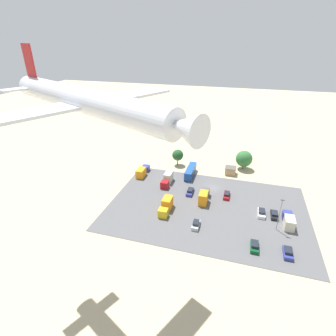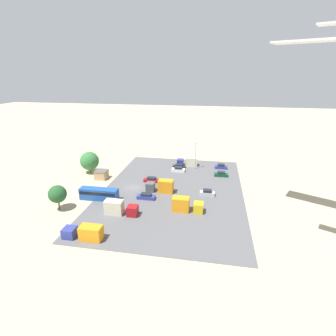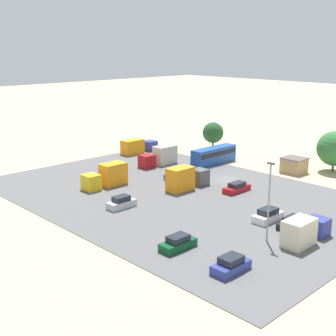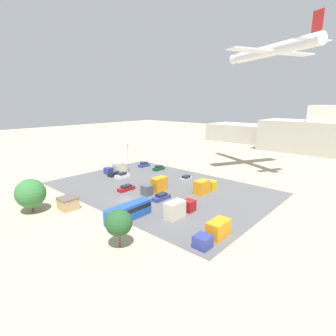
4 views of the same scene
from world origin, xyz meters
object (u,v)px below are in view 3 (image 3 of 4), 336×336
at_px(parked_car_0, 178,175).
at_px(parked_truck_2, 186,178).
at_px(parked_car_1, 231,265).
at_px(parked_truck_4, 304,231).
at_px(bus, 214,155).
at_px(parked_truck_0, 107,176).
at_px(parked_truck_1, 160,157).
at_px(parked_car_4, 121,203).
at_px(parked_truck_3, 137,146).
at_px(parked_car_2, 268,216).
at_px(parked_car_6, 178,243).
at_px(shed_building, 294,165).
at_px(parked_car_5, 293,223).
at_px(parked_car_3, 237,188).

height_order(parked_car_0, parked_truck_2, parked_truck_2).
distance_m(parked_car_1, parked_truck_4, 11.52).
relative_size(bus, parked_truck_0, 1.38).
bearing_deg(parked_truck_1, parked_car_4, 124.51).
bearing_deg(parked_truck_0, parked_truck_3, -51.87).
xyz_separation_m(parked_car_0, parked_car_2, (-21.56, 5.54, 0.03)).
bearing_deg(parked_truck_4, parked_truck_2, 167.56).
xyz_separation_m(parked_truck_0, parked_truck_3, (14.56, -18.54, -0.25)).
bearing_deg(parked_truck_1, parked_car_6, 140.06).
xyz_separation_m(parked_car_1, parked_truck_0, (31.65, -8.71, 0.90)).
height_order(shed_building, parked_car_2, shed_building).
xyz_separation_m(parked_car_4, parked_truck_2, (0.04, -12.66, 0.94)).
distance_m(bus, parked_car_2, 29.78).
bearing_deg(parked_truck_0, parked_car_4, 153.42).
bearing_deg(parked_car_5, parked_truck_2, 173.69).
distance_m(parked_car_3, parked_car_5, 15.14).
height_order(bus, parked_car_6, bus).
distance_m(parked_car_4, parked_truck_3, 33.58).
xyz_separation_m(bus, parked_car_0, (-2.49, 12.00, -1.00)).
relative_size(parked_truck_1, parked_truck_4, 1.10).
xyz_separation_m(parked_car_5, parked_truck_1, (33.79, -9.52, 0.96)).
xyz_separation_m(parked_car_4, parked_truck_3, (24.14, -23.33, 0.64)).
distance_m(bus, parked_car_1, 43.29).
distance_m(parked_car_4, parked_car_6, 15.26).
height_order(parked_truck_0, parked_truck_1, parked_truck_0).
height_order(bus, parked_car_1, bus).
xyz_separation_m(parked_car_0, parked_car_3, (-11.35, -1.24, -0.03)).
height_order(parked_car_5, parked_truck_0, parked_truck_0).
distance_m(shed_building, parked_car_4, 33.71).
bearing_deg(parked_truck_1, parked_car_0, 154.64).
xyz_separation_m(parked_car_0, parked_car_1, (-26.97, 19.70, 0.03)).
bearing_deg(parked_truck_4, parked_car_3, 150.57).
distance_m(parked_car_3, parked_truck_3, 31.23).
height_order(parked_car_0, parked_car_5, parked_car_0).
bearing_deg(parked_car_3, parked_truck_2, -146.07).
xyz_separation_m(parked_car_4, parked_car_6, (-14.75, 3.89, -0.04)).
height_order(parked_car_1, parked_car_4, parked_car_4).
height_order(shed_building, parked_car_1, shed_building).
height_order(shed_building, parked_car_6, shed_building).
distance_m(parked_car_2, parked_truck_0, 26.81).
distance_m(shed_building, bus, 14.73).
height_order(parked_car_2, parked_car_5, parked_car_2).
height_order(parked_car_1, parked_car_6, parked_car_1).
xyz_separation_m(shed_building, parked_truck_2, (6.38, 20.44, 0.36)).
distance_m(parked_car_5, parked_truck_3, 46.06).
relative_size(parked_truck_1, parked_truck_2, 1.04).
xyz_separation_m(bus, parked_truck_0, (2.19, 22.98, -0.08)).
height_order(shed_building, parked_truck_0, parked_truck_0).
xyz_separation_m(shed_building, bus, (13.73, 5.32, 0.39)).
height_order(parked_car_2, parked_truck_2, parked_truck_2).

